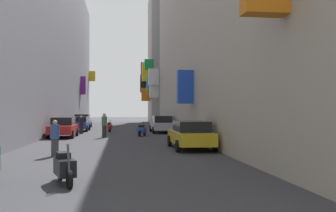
% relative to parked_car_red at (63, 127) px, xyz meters
% --- Properties ---
extents(ground_plane, '(140.00, 140.00, 0.00)m').
position_rel_parked_car_red_xyz_m(ground_plane, '(3.91, 5.18, -0.77)').
color(ground_plane, '#38383D').
extents(building_left_mid_b, '(7.06, 48.79, 18.21)m').
position_rel_parked_car_red_xyz_m(building_left_mid_b, '(-4.09, 10.79, 8.33)').
color(building_left_mid_b, gray).
rests_on(building_left_mid_b, ground).
extents(building_right_near, '(7.29, 40.74, 17.91)m').
position_rel_parked_car_red_xyz_m(building_right_near, '(11.90, -4.46, 8.18)').
color(building_right_near, '#B2A899').
rests_on(building_right_near, ground).
extents(building_right_mid_a, '(7.33, 11.73, 19.77)m').
position_rel_parked_car_red_xyz_m(building_right_mid_a, '(11.89, 21.78, 9.10)').
color(building_right_mid_a, slate).
rests_on(building_right_mid_a, ground).
extents(building_right_mid_b, '(7.39, 7.53, 20.68)m').
position_rel_parked_car_red_xyz_m(building_right_mid_b, '(11.87, 31.42, 9.54)').
color(building_right_mid_b, '#9E9384').
rests_on(building_right_mid_b, ground).
extents(parked_car_red, '(1.87, 4.07, 1.48)m').
position_rel_parked_car_red_xyz_m(parked_car_red, '(0.00, 0.00, 0.00)').
color(parked_car_red, '#B21E1E').
rests_on(parked_car_red, ground).
extents(parked_car_blue, '(1.85, 3.99, 1.37)m').
position_rel_parked_car_red_xyz_m(parked_car_blue, '(0.28, 7.97, -0.04)').
color(parked_car_blue, navy).
rests_on(parked_car_blue, ground).
extents(parked_car_silver, '(1.90, 4.46, 1.50)m').
position_rel_parked_car_red_xyz_m(parked_car_silver, '(7.85, 4.52, 0.01)').
color(parked_car_silver, '#B7B7BC').
rests_on(parked_car_silver, ground).
extents(parked_car_grey, '(1.88, 3.98, 1.54)m').
position_rel_parked_car_red_xyz_m(parked_car_grey, '(-0.05, 13.92, 0.02)').
color(parked_car_grey, slate).
rests_on(parked_car_grey, ground).
extents(parked_car_yellow, '(1.96, 4.42, 1.45)m').
position_rel_parked_car_red_xyz_m(parked_car_yellow, '(7.82, -9.10, -0.01)').
color(parked_car_yellow, gold).
rests_on(parked_car_yellow, ground).
extents(scooter_red, '(0.56, 1.98, 1.13)m').
position_rel_parked_car_red_xyz_m(scooter_red, '(3.20, 6.34, -0.31)').
color(scooter_red, red).
rests_on(scooter_red, ground).
extents(scooter_blue, '(0.78, 1.79, 1.13)m').
position_rel_parked_car_red_xyz_m(scooter_blue, '(5.87, 0.54, -0.31)').
color(scooter_blue, '#2D4CAD').
rests_on(scooter_blue, ground).
extents(scooter_black, '(0.77, 1.79, 1.13)m').
position_rel_parked_car_red_xyz_m(scooter_black, '(2.70, -17.29, -0.31)').
color(scooter_black, black).
rests_on(scooter_black, ground).
extents(pedestrian_crossing, '(0.43, 0.43, 1.80)m').
position_rel_parked_car_red_xyz_m(pedestrian_crossing, '(3.04, -0.78, 0.13)').
color(pedestrian_crossing, '#2E2E2E').
rests_on(pedestrian_crossing, ground).
extents(pedestrian_near_left, '(0.47, 0.47, 1.54)m').
position_rel_parked_car_red_xyz_m(pedestrian_near_left, '(0.91, 3.81, -0.01)').
color(pedestrian_near_left, black).
rests_on(pedestrian_near_left, ground).
extents(pedestrian_near_right, '(0.39, 0.39, 1.58)m').
position_rel_parked_car_red_xyz_m(pedestrian_near_right, '(1.37, -11.18, 0.01)').
color(pedestrian_near_right, '#3E3E3E').
rests_on(pedestrian_near_right, ground).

